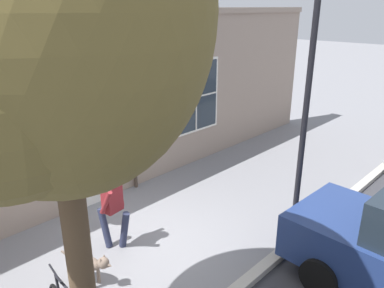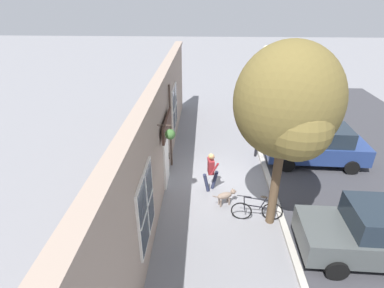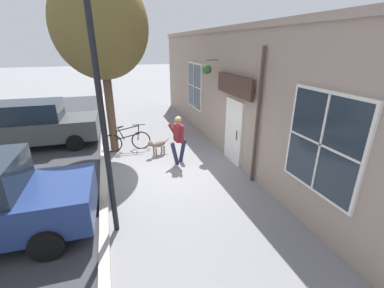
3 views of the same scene
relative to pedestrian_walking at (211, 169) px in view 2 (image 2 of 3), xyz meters
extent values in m
plane|color=gray|center=(0.41, 0.44, -0.95)|extent=(90.00, 90.00, 0.00)
cube|color=#B2ADA3|center=(2.41, 0.44, -0.89)|extent=(0.20, 28.00, 0.12)
cube|color=gray|center=(-1.94, 0.44, 1.10)|extent=(0.30, 18.00, 4.10)
cube|color=gray|center=(-1.94, 0.44, 3.23)|extent=(0.42, 18.00, 0.16)
cube|color=white|center=(-1.77, 0.42, 0.10)|extent=(0.10, 1.10, 2.10)
cube|color=#232D38|center=(-1.74, 0.42, 0.05)|extent=(0.03, 0.90, 1.90)
cylinder|color=#47382D|center=(-1.68, 0.77, 0.10)|extent=(0.03, 0.03, 0.30)
cube|color=#4C3328|center=(-1.67, 0.42, 1.60)|extent=(0.08, 2.20, 0.60)
cylinder|color=#47382D|center=(-1.71, 1.82, 0.89)|extent=(0.09, 0.09, 3.69)
cylinder|color=#47382D|center=(-1.55, -1.11, 2.25)|extent=(0.44, 0.04, 0.04)
cylinder|color=#47382D|center=(-1.37, -1.11, 2.07)|extent=(0.01, 0.01, 0.34)
cone|color=#2D2823|center=(-1.37, -1.11, 1.85)|extent=(0.32, 0.32, 0.18)
sphere|color=#3D6B33|center=(-1.37, -1.11, 1.94)|extent=(0.34, 0.34, 0.34)
cube|color=white|center=(-1.77, -3.59, 1.00)|extent=(0.08, 1.82, 2.02)
cube|color=#232D38|center=(-1.74, -3.59, 1.00)|extent=(0.03, 1.70, 1.90)
cube|color=white|center=(-1.72, -3.59, 1.00)|extent=(0.04, 0.04, 1.90)
cube|color=white|center=(-1.72, -3.59, 1.00)|extent=(0.04, 1.70, 0.04)
cube|color=white|center=(-1.77, 4.02, 1.00)|extent=(0.08, 1.82, 2.02)
cube|color=#232D38|center=(-1.74, 4.02, 1.00)|extent=(0.03, 1.70, 1.90)
cube|color=white|center=(-1.72, 4.02, 1.00)|extent=(0.04, 0.04, 1.90)
cube|color=white|center=(-1.72, 4.02, 1.00)|extent=(0.04, 1.70, 0.04)
cylinder|color=#282D47|center=(0.16, 0.10, -0.57)|extent=(0.30, 0.17, 0.78)
cylinder|color=#282D47|center=(-0.16, -0.11, -0.57)|extent=(0.30, 0.17, 0.78)
cube|color=maroon|center=(0.00, 0.00, 0.10)|extent=(0.27, 0.37, 0.56)
sphere|color=#936B4C|center=(0.02, 0.00, 0.53)|extent=(0.21, 0.21, 0.21)
sphere|color=tan|center=(-0.01, 0.00, 0.55)|extent=(0.20, 0.20, 0.20)
cylinder|color=maroon|center=(-0.08, 0.22, 0.10)|extent=(0.17, 0.11, 0.57)
cylinder|color=maroon|center=(0.13, -0.21, 0.12)|extent=(0.34, 0.13, 0.52)
ellipsoid|color=#7F6B5B|center=(0.49, -0.91, -0.56)|extent=(0.62, 0.46, 0.23)
cylinder|color=#7F6B5B|center=(0.62, -0.77, -0.81)|extent=(0.06, 0.06, 0.30)
cylinder|color=#7F6B5B|center=(0.68, -0.91, -0.81)|extent=(0.06, 0.06, 0.30)
cylinder|color=#7F6B5B|center=(0.30, -0.91, -0.81)|extent=(0.06, 0.06, 0.30)
cylinder|color=#7F6B5B|center=(0.36, -1.05, -0.81)|extent=(0.06, 0.06, 0.30)
sphere|color=#7F6B5B|center=(0.81, -0.77, -0.47)|extent=(0.19, 0.19, 0.19)
cone|color=#7F6B5B|center=(0.91, -0.73, -0.49)|extent=(0.13, 0.12, 0.09)
cone|color=#7F6B5B|center=(0.78, -0.73, -0.38)|extent=(0.06, 0.06, 0.07)
cone|color=#7F6B5B|center=(0.82, -0.82, -0.38)|extent=(0.06, 0.06, 0.07)
cylinder|color=#7F6B5B|center=(0.16, -1.05, -0.51)|extent=(0.21, 0.12, 0.14)
cylinder|color=brown|center=(1.99, -1.74, 0.65)|extent=(0.28, 0.28, 3.21)
ellipsoid|color=brown|center=(1.99, -1.74, 3.30)|extent=(3.01, 2.71, 3.31)
sphere|color=brown|center=(2.19, -2.29, 2.78)|extent=(1.86, 1.86, 1.86)
torus|color=black|center=(1.02, -1.65, -0.62)|extent=(0.70, 0.15, 0.70)
torus|color=black|center=(2.06, -1.63, -0.62)|extent=(0.70, 0.15, 0.70)
cylinder|color=black|center=(1.54, -1.64, -0.42)|extent=(0.98, 0.06, 0.20)
cylinder|color=black|center=(1.73, -1.64, -0.28)|extent=(0.23, 0.04, 0.47)
cylinder|color=black|center=(1.49, -1.64, -0.10)|extent=(0.83, 0.05, 0.17)
cylinder|color=black|center=(1.10, -1.65, -0.30)|extent=(0.10, 0.04, 0.58)
cylinder|color=black|center=(1.07, -1.65, 0.00)|extent=(0.46, 0.09, 0.03)
ellipsoid|color=black|center=(1.73, -1.64, -0.02)|extent=(0.25, 0.10, 0.10)
cube|color=#474C4C|center=(4.69, -3.11, -0.26)|extent=(4.35, 1.89, 0.76)
cylinder|color=black|center=(3.33, -3.95, -0.64)|extent=(0.63, 0.20, 0.62)
cylinder|color=black|center=(3.38, -2.19, -0.64)|extent=(0.63, 0.20, 0.62)
cube|color=navy|center=(4.69, 2.34, -0.26)|extent=(4.35, 1.89, 0.76)
cube|color=#1E2833|center=(4.90, 2.33, 0.46)|extent=(2.28, 1.62, 0.68)
cylinder|color=black|center=(3.33, 1.50, -0.64)|extent=(0.63, 0.20, 0.62)
cylinder|color=black|center=(3.38, 3.26, -0.64)|extent=(0.63, 0.20, 0.62)
cylinder|color=black|center=(5.99, 1.42, -0.64)|extent=(0.63, 0.20, 0.62)
cylinder|color=black|center=(6.04, 3.18, -0.64)|extent=(0.63, 0.20, 0.62)
cube|color=#B7B7BC|center=(4.64, 7.78, -0.26)|extent=(4.35, 1.89, 0.76)
cube|color=#1E2833|center=(4.85, 7.78, 0.46)|extent=(2.28, 1.62, 0.68)
cylinder|color=black|center=(3.28, 6.94, -0.64)|extent=(0.63, 0.20, 0.62)
cylinder|color=black|center=(3.33, 8.70, -0.64)|extent=(0.63, 0.20, 0.62)
cylinder|color=black|center=(5.95, 6.86, -0.64)|extent=(0.63, 0.20, 0.62)
cylinder|color=black|center=(6.00, 8.62, -0.64)|extent=(0.63, 0.20, 0.62)
cylinder|color=black|center=(2.15, 2.80, 1.41)|extent=(0.11, 0.11, 4.73)
sphere|color=beige|center=(2.15, 2.80, 3.95)|extent=(0.32, 0.32, 0.32)
camera|label=1|loc=(5.21, -3.31, 3.34)|focal=35.00mm
camera|label=2|loc=(-0.29, -9.71, 5.99)|focal=28.00mm
camera|label=3|loc=(2.00, 7.57, 2.78)|focal=24.00mm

